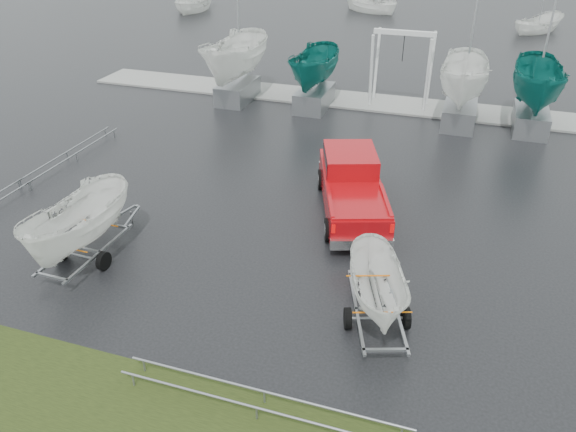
{
  "coord_description": "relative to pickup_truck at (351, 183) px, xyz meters",
  "views": [
    {
      "loc": [
        7.42,
        -17.85,
        10.41
      ],
      "look_at": [
        2.42,
        -2.71,
        1.2
      ],
      "focal_mm": 35.0,
      "sensor_mm": 36.0,
      "label": 1
    }
  ],
  "objects": [
    {
      "name": "trailer_hitched",
      "position": [
        2.12,
        -6.2,
        1.29
      ],
      "size": [
        2.28,
        3.79,
        4.3
      ],
      "rotation": [
        0.0,
        0.0,
        0.33
      ],
      "color": "gray",
      "rests_on": "ground"
    },
    {
      "name": "moored_boat_2",
      "position": [
        8.38,
        35.61,
        -1.05
      ],
      "size": [
        3.13,
        3.14,
        10.94
      ],
      "rotation": [
        0.0,
        0.0,
        2.51
      ],
      "color": "white",
      "rests_on": "ground"
    },
    {
      "name": "keelboat_1",
      "position": [
        -4.45,
        10.6,
        2.31
      ],
      "size": [
        2.15,
        3.2,
        6.81
      ],
      "color": "gray",
      "rests_on": "ground"
    },
    {
      "name": "ground_plane",
      "position": [
        -3.82,
        -0.6,
        -1.05
      ],
      "size": [
        120.0,
        120.0,
        0.0
      ],
      "primitive_type": "plane",
      "color": "black",
      "rests_on": "ground"
    },
    {
      "name": "mast_rack_2",
      "position": [
        0.18,
        -10.1,
        -0.7
      ],
      "size": [
        7.0,
        0.56,
        0.06
      ],
      "color": "gray",
      "rests_on": "ground"
    },
    {
      "name": "moored_boat_1",
      "position": [
        -7.21,
        40.31,
        -1.05
      ],
      "size": [
        3.29,
        3.27,
        11.19
      ],
      "rotation": [
        0.0,
        0.0,
        4.24
      ],
      "color": "white",
      "rests_on": "ground"
    },
    {
      "name": "trailer_parked",
      "position": [
        -7.33,
        -6.15,
        1.77
      ],
      "size": [
        1.81,
        3.62,
        5.22
      ],
      "rotation": [
        0.0,
        0.0,
        -0.02
      ],
      "color": "gray",
      "rests_on": "ground"
    },
    {
      "name": "keelboat_2",
      "position": [
        3.32,
        10.41,
        2.71
      ],
      "size": [
        2.37,
        3.2,
        10.54
      ],
      "color": "gray",
      "rests_on": "ground"
    },
    {
      "name": "mast_rack_0",
      "position": [
        -12.82,
        0.4,
        -0.7
      ],
      "size": [
        0.56,
        6.5,
        0.06
      ],
      "rotation": [
        0.0,
        0.0,
        1.57
      ],
      "color": "gray",
      "rests_on": "ground"
    },
    {
      "name": "grass_verge",
      "position": [
        -3.82,
        -11.6,
        -1.05
      ],
      "size": [
        40.0,
        40.0,
        0.0
      ],
      "primitive_type": "plane",
      "color": "black",
      "rests_on": "ground"
    },
    {
      "name": "boat_hoist",
      "position": [
        -0.08,
        12.4,
        1.62
      ],
      "size": [
        3.3,
        2.18,
        4.12
      ],
      "color": "silver",
      "rests_on": "ground"
    },
    {
      "name": "moored_boat_0",
      "position": [
        -24.2,
        35.58,
        -1.05
      ],
      "size": [
        2.69,
        2.75,
        11.43
      ],
      "rotation": [
        0.0,
        0.0,
        3.18
      ],
      "color": "white",
      "rests_on": "ground"
    },
    {
      "name": "keelboat_3",
      "position": [
        6.75,
        10.71,
        2.72
      ],
      "size": [
        2.38,
        3.2,
        10.55
      ],
      "color": "gray",
      "rests_on": "ground"
    },
    {
      "name": "keelboat_0",
      "position": [
        -8.96,
        10.41,
        3.03
      ],
      "size": [
        2.57,
        3.2,
        10.74
      ],
      "color": "gray",
      "rests_on": "ground"
    },
    {
      "name": "pickup_truck",
      "position": [
        0.0,
        0.0,
        0.0
      ],
      "size": [
        3.91,
        6.41,
        2.02
      ],
      "rotation": [
        0.0,
        0.0,
        0.33
      ],
      "color": "#A0080D",
      "rests_on": "ground"
    },
    {
      "name": "dock",
      "position": [
        -3.82,
        12.4,
        -1.0
      ],
      "size": [
        30.0,
        3.0,
        0.12
      ],
      "primitive_type": "cube",
      "color": "gray",
      "rests_on": "ground"
    }
  ]
}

